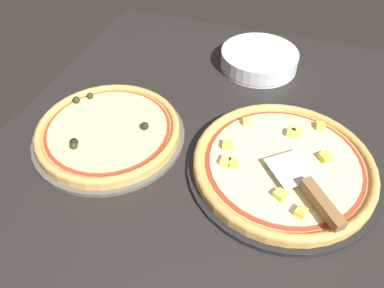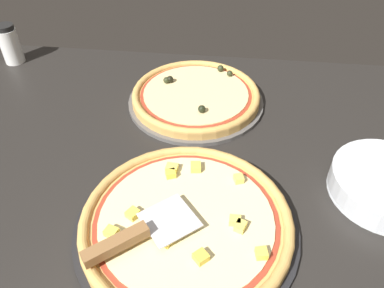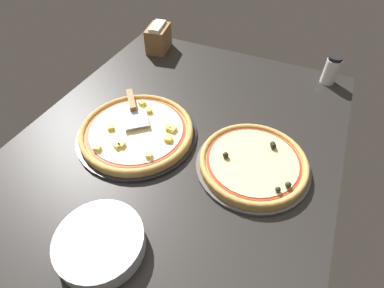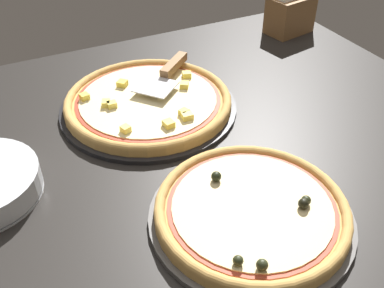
{
  "view_description": "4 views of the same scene",
  "coord_description": "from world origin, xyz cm",
  "px_view_note": "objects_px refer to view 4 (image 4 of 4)",
  "views": [
    {
      "loc": [
        -51.33,
        -12.61,
        60.29
      ],
      "look_at": [
        3.04,
        5.99,
        3.0
      ],
      "focal_mm": 35.0,
      "sensor_mm": 36.0,
      "label": 1
    },
    {
      "loc": [
        10.12,
        -54.17,
        56.41
      ],
      "look_at": [
        3.04,
        5.99,
        3.0
      ],
      "focal_mm": 35.0,
      "sensor_mm": 36.0,
      "label": 2
    },
    {
      "loc": [
        63.01,
        33.04,
        71.11
      ],
      "look_at": [
        3.04,
        5.99,
        3.0
      ],
      "focal_mm": 28.0,
      "sensor_mm": 36.0,
      "label": 3
    },
    {
      "loc": [
        34.15,
        68.54,
        56.69
      ],
      "look_at": [
        3.04,
        5.99,
        3.0
      ],
      "focal_mm": 42.0,
      "sensor_mm": 36.0,
      "label": 4
    }
  ],
  "objects_px": {
    "pizza_front": "(148,101)",
    "pizza_back": "(252,209)",
    "serving_spatula": "(169,70)",
    "napkin_holder": "(290,14)"
  },
  "relations": [
    {
      "from": "pizza_front",
      "to": "pizza_back",
      "type": "xyz_separation_m",
      "value": [
        -0.03,
        0.4,
        0.0
      ]
    },
    {
      "from": "serving_spatula",
      "to": "pizza_front",
      "type": "bearing_deg",
      "value": 37.95
    },
    {
      "from": "pizza_back",
      "to": "pizza_front",
      "type": "bearing_deg",
      "value": -86.17
    },
    {
      "from": "pizza_back",
      "to": "napkin_holder",
      "type": "xyz_separation_m",
      "value": [
        -0.52,
        -0.61,
        0.03
      ]
    },
    {
      "from": "pizza_back",
      "to": "serving_spatula",
      "type": "xyz_separation_m",
      "value": [
        -0.06,
        -0.46,
        0.03
      ]
    },
    {
      "from": "pizza_back",
      "to": "serving_spatula",
      "type": "distance_m",
      "value": 0.46
    },
    {
      "from": "pizza_back",
      "to": "serving_spatula",
      "type": "height_order",
      "value": "serving_spatula"
    },
    {
      "from": "serving_spatula",
      "to": "napkin_holder",
      "type": "bearing_deg",
      "value": -162.16
    },
    {
      "from": "napkin_holder",
      "to": "pizza_front",
      "type": "bearing_deg",
      "value": 21.36
    },
    {
      "from": "pizza_back",
      "to": "serving_spatula",
      "type": "relative_size",
      "value": 1.78
    }
  ]
}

